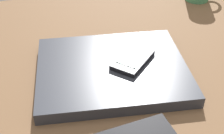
% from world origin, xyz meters
% --- Properties ---
extents(desk_surface, '(1.20, 0.80, 0.03)m').
position_xyz_m(desk_surface, '(0.00, 0.00, 0.01)').
color(desk_surface, brown).
rests_on(desk_surface, ground).
extents(laptop_closed, '(0.33, 0.27, 0.02)m').
position_xyz_m(laptop_closed, '(-0.05, -0.03, 0.04)').
color(laptop_closed, '#33353D').
rests_on(laptop_closed, desk_surface).
extents(cell_phone_on_laptop, '(0.11, 0.11, 0.01)m').
position_xyz_m(cell_phone_on_laptop, '(-0.01, -0.02, 0.06)').
color(cell_phone_on_laptop, black).
rests_on(cell_phone_on_laptop, laptop_closed).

